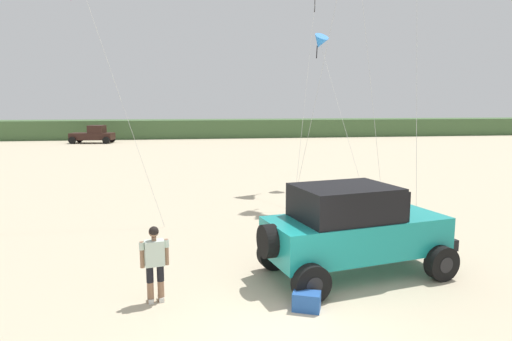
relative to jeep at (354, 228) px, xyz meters
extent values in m
plane|color=#C1B293|center=(-2.14, -2.65, -1.20)|extent=(220.00, 220.00, 0.00)
cube|color=#426038|center=(2.69, 49.11, -0.04)|extent=(90.00, 6.20, 2.32)
cube|color=teal|center=(0.07, 0.01, -0.19)|extent=(4.68, 2.67, 0.90)
cube|color=teal|center=(1.69, 0.34, 0.18)|extent=(1.41, 1.88, 0.12)
cube|color=black|center=(-0.27, -0.06, 0.66)|extent=(2.60, 2.18, 0.80)
cube|color=black|center=(0.90, 0.18, 0.62)|extent=(0.43, 1.66, 0.72)
cube|color=black|center=(2.30, 0.46, -0.46)|extent=(0.55, 1.81, 0.28)
cylinder|color=black|center=(-2.21, -0.44, -0.09)|extent=(0.45, 0.82, 0.77)
cylinder|color=black|center=(1.58, 1.37, -0.78)|extent=(0.88, 0.46, 0.84)
cylinder|color=black|center=(1.58, 1.37, -0.78)|extent=(0.43, 0.39, 0.38)
cylinder|color=black|center=(1.99, -0.65, -0.78)|extent=(0.88, 0.46, 0.84)
cylinder|color=black|center=(1.99, -0.65, -0.78)|extent=(0.43, 0.39, 0.38)
cylinder|color=black|center=(-1.85, 0.68, -0.78)|extent=(0.88, 0.46, 0.84)
cylinder|color=black|center=(-1.85, 0.68, -0.78)|extent=(0.43, 0.39, 0.38)
cylinder|color=black|center=(-1.45, -1.34, -0.78)|extent=(0.88, 0.46, 0.84)
cylinder|color=black|center=(-1.45, -1.34, -0.78)|extent=(0.43, 0.39, 0.38)
cylinder|color=#8C664C|center=(-4.82, -0.82, -0.95)|extent=(0.14, 0.14, 0.49)
cylinder|color=black|center=(-4.82, -0.82, -0.56)|extent=(0.15, 0.15, 0.36)
cube|color=silver|center=(-4.83, -0.78, -1.15)|extent=(0.16, 0.28, 0.10)
cylinder|color=#8C664C|center=(-4.61, -0.78, -0.95)|extent=(0.14, 0.14, 0.49)
cylinder|color=black|center=(-4.61, -0.78, -0.56)|extent=(0.15, 0.15, 0.36)
cube|color=silver|center=(-4.61, -0.74, -1.15)|extent=(0.16, 0.28, 0.10)
cube|color=silver|center=(-4.72, -0.80, -0.11)|extent=(0.44, 0.33, 0.54)
cylinder|color=#8C664C|center=(-4.97, -0.85, -0.12)|extent=(0.09, 0.09, 0.56)
cylinder|color=silver|center=(-4.97, -0.85, 0.07)|extent=(0.11, 0.11, 0.16)
cylinder|color=#8C664C|center=(-4.46, -0.75, -0.12)|extent=(0.09, 0.09, 0.56)
cylinder|color=silver|center=(-4.46, -0.75, 0.07)|extent=(0.11, 0.11, 0.16)
cylinder|color=#8C664C|center=(-4.72, -0.80, 0.20)|extent=(0.10, 0.10, 0.08)
sphere|color=#8C664C|center=(-4.72, -0.80, 0.34)|extent=(0.21, 0.21, 0.21)
sphere|color=black|center=(-4.71, -0.81, 0.36)|extent=(0.21, 0.21, 0.21)
cube|color=#23519E|center=(-1.64, -1.68, -1.01)|extent=(0.66, 0.55, 0.38)
cube|color=black|center=(-14.30, 41.60, -0.44)|extent=(4.82, 2.53, 0.76)
cube|color=black|center=(-13.76, 41.52, 0.36)|extent=(1.84, 2.01, 0.84)
cylinder|color=black|center=(-12.32, 42.38, -0.82)|extent=(0.79, 0.37, 0.76)
cylinder|color=black|center=(-12.62, 40.30, -0.82)|extent=(0.79, 0.37, 0.76)
cylinder|color=black|center=(-15.98, 42.90, -0.82)|extent=(0.79, 0.37, 0.76)
cylinder|color=black|center=(-16.28, 40.82, -0.82)|extent=(0.79, 0.37, 0.76)
cone|color=blue|center=(2.87, 12.41, 6.17)|extent=(1.02, 1.06, 1.08)
cylinder|color=black|center=(2.72, 12.41, 5.67)|extent=(0.05, 0.14, 0.63)
cylinder|color=silver|center=(3.11, 9.66, 2.51)|extent=(0.51, 5.51, 7.32)
cylinder|color=silver|center=(3.74, 4.24, 4.65)|extent=(1.61, 4.00, 11.60)
cylinder|color=silver|center=(-6.29, 6.12, 3.44)|extent=(3.00, 2.08, 9.19)
cylinder|color=silver|center=(3.34, 7.71, 5.90)|extent=(0.06, 4.60, 14.10)
cylinder|color=silver|center=(1.43, 9.51, 4.35)|extent=(2.52, 5.58, 11.01)
cylinder|color=silver|center=(1.59, 7.80, 4.55)|extent=(2.76, 1.57, 11.41)
camera|label=1|loc=(-4.01, -9.95, 2.96)|focal=30.96mm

